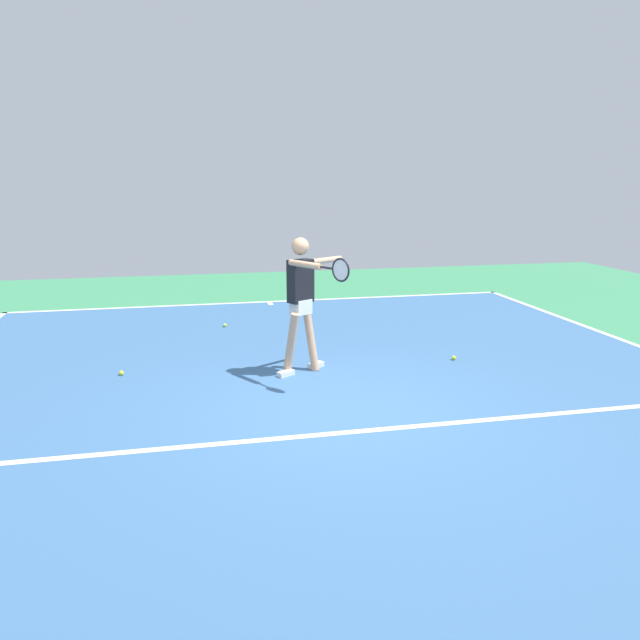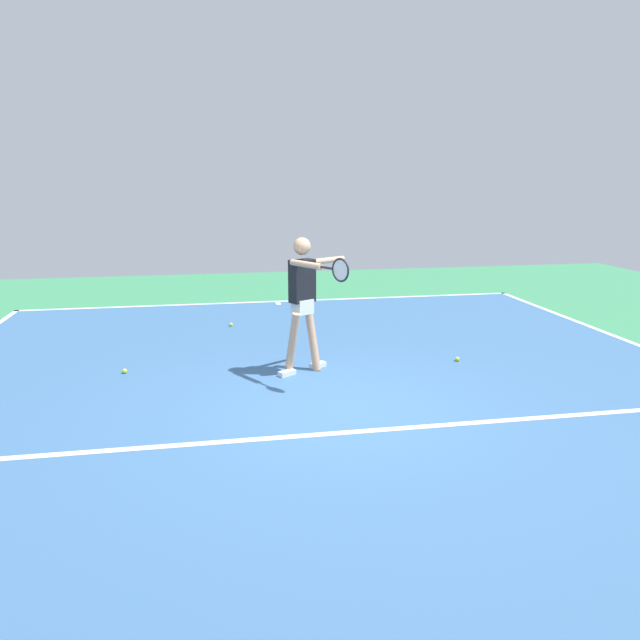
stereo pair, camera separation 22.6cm
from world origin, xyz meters
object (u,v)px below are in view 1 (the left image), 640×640
Objects in this scene: tennis_player at (303,295)px; tennis_ball_near_service_line at (225,325)px; tennis_ball_near_player at (454,358)px; tennis_ball_far_corner at (121,373)px.

tennis_player is 3.18m from tennis_ball_near_service_line.
tennis_player reaches higher than tennis_ball_near_player.
tennis_player is 28.21× the size of tennis_ball_near_service_line.
tennis_player is 2.69m from tennis_ball_far_corner.
tennis_player reaches higher than tennis_ball_near_service_line.
tennis_ball_near_player is (-2.27, -0.09, -1.05)m from tennis_player.
tennis_ball_near_service_line is at bearing -103.29° from tennis_player.
tennis_ball_near_player is 4.21m from tennis_ball_near_service_line.
tennis_ball_far_corner is 1.00× the size of tennis_ball_near_service_line.
tennis_player is at bearing 171.07° from tennis_ball_far_corner.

